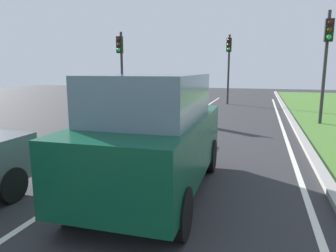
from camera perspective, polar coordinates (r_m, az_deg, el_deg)
name	(u,v)px	position (r m, az deg, el deg)	size (l,w,h in m)	color
ground_plane	(178,138)	(10.77, 1.96, -2.28)	(60.00, 60.00, 0.00)	#2D2D30
lane_line_center	(160,137)	(10.97, -1.58, -2.03)	(0.12, 32.00, 0.01)	silver
lane_line_right_edge	(288,145)	(10.47, 21.39, -3.36)	(0.12, 32.00, 0.01)	silver
curb_right	(306,145)	(10.52, 24.13, -3.18)	(0.24, 48.00, 0.12)	#9E9B93
car_suv_ahead	(154,134)	(5.82, -2.65, -1.51)	(2.06, 4.54, 2.28)	#0C472D
car_hatchback_far	(119,109)	(11.88, -8.99, 3.12)	(1.81, 3.74, 1.78)	black
traffic_light_near_right	(327,50)	(14.63, 27.32, 12.38)	(0.32, 0.50, 4.75)	#2D2D2D
traffic_light_overhead_left	(121,58)	(17.86, -8.76, 12.30)	(0.32, 0.50, 4.42)	#2D2D2D
traffic_light_far_median	(229,57)	(21.59, 11.18, 12.34)	(0.32, 0.50, 4.66)	#2D2D2D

